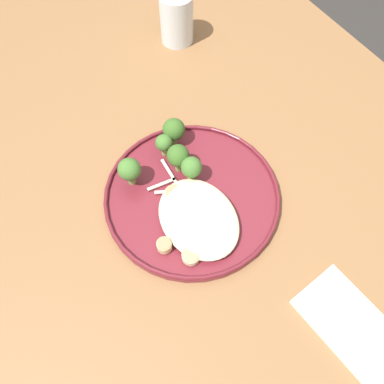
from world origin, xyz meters
TOP-DOWN VIEW (x-y plane):
  - ground at (0.00, 0.00)m, footprint 6.00×6.00m
  - wooden_dining_table at (0.00, 0.00)m, footprint 1.40×1.00m
  - dinner_plate at (-0.04, 0.01)m, footprint 0.29×0.29m
  - noodle_bed at (-0.09, 0.03)m, footprint 0.15×0.12m
  - seared_scallop_front_small at (-0.10, 0.10)m, footprint 0.02×0.02m
  - seared_scallop_rear_pale at (-0.08, 0.03)m, footprint 0.03×0.03m
  - seared_scallop_tiny_bay at (-0.11, 0.04)m, footprint 0.02×0.02m
  - seared_scallop_tilted_round at (-0.14, 0.07)m, footprint 0.03×0.03m
  - seared_scallop_half_hidden at (-0.10, 0.02)m, footprint 0.03×0.03m
  - seared_scallop_large_seared at (-0.03, 0.04)m, footprint 0.03×0.03m
  - broccoli_floret_near_rim at (0.07, -0.01)m, footprint 0.04×0.04m
  - broccoli_floret_beside_noodles at (0.01, 0.01)m, footprint 0.04×0.04m
  - broccoli_floret_tall_stalk at (0.06, 0.01)m, footprint 0.03×0.03m
  - broccoli_floret_left_leaning at (-0.02, 0.00)m, footprint 0.03×0.03m
  - broccoli_floret_rear_charred at (0.03, 0.09)m, footprint 0.04×0.04m
  - onion_sliver_long_sliver at (0.00, 0.05)m, footprint 0.01×0.05m
  - onion_sliver_curled_piece at (-0.02, 0.04)m, footprint 0.03×0.05m
  - onion_sliver_short_strip at (0.02, 0.03)m, footprint 0.05×0.01m
  - water_glass at (0.32, -0.16)m, footprint 0.07×0.07m
  - folded_napkin at (-0.33, -0.07)m, footprint 0.16×0.11m

SIDE VIEW (x-z plane):
  - ground at x=0.00m, z-range 0.00..0.00m
  - wooden_dining_table at x=0.00m, z-range 0.29..1.03m
  - folded_napkin at x=-0.33m, z-range 0.74..0.75m
  - dinner_plate at x=-0.04m, z-range 0.74..0.76m
  - onion_sliver_long_sliver at x=0.00m, z-range 0.75..0.76m
  - onion_sliver_curled_piece at x=-0.02m, z-range 0.75..0.76m
  - onion_sliver_short_strip at x=0.02m, z-range 0.75..0.76m
  - seared_scallop_tilted_round at x=-0.14m, z-range 0.75..0.77m
  - seared_scallop_rear_pale at x=-0.08m, z-range 0.75..0.77m
  - seared_scallop_large_seared at x=-0.03m, z-range 0.75..0.77m
  - seared_scallop_tiny_bay at x=-0.11m, z-range 0.75..0.77m
  - seared_scallop_front_small at x=-0.10m, z-range 0.75..0.77m
  - noodle_bed at x=-0.09m, z-range 0.75..0.77m
  - seared_scallop_half_hidden at x=-0.10m, z-range 0.75..0.77m
  - broccoli_floret_tall_stalk at x=0.06m, z-range 0.76..0.80m
  - broccoli_floret_near_rim at x=0.07m, z-range 0.76..0.81m
  - water_glass at x=0.32m, z-range 0.73..0.84m
  - broccoli_floret_left_leaning at x=-0.02m, z-range 0.76..0.81m
  - broccoli_floret_rear_charred at x=0.03m, z-range 0.76..0.81m
  - broccoli_floret_beside_noodles at x=0.01m, z-range 0.76..0.82m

